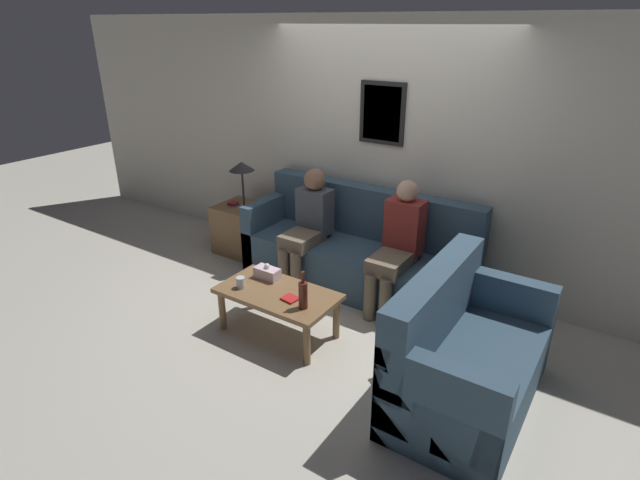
# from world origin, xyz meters

# --- Properties ---
(ground_plane) EXTENTS (16.00, 16.00, 0.00)m
(ground_plane) POSITION_xyz_m (0.00, 0.00, 0.00)
(ground_plane) COLOR beige
(wall_back) EXTENTS (9.00, 0.08, 2.60)m
(wall_back) POSITION_xyz_m (0.00, 0.92, 1.30)
(wall_back) COLOR silver
(wall_back) RESTS_ON ground_plane
(couch_main) EXTENTS (2.37, 0.81, 0.98)m
(couch_main) POSITION_xyz_m (0.00, 0.49, 0.34)
(couch_main) COLOR #385166
(couch_main) RESTS_ON ground_plane
(couch_side) EXTENTS (0.81, 1.42, 0.98)m
(couch_side) POSITION_xyz_m (1.48, -0.63, 0.34)
(couch_side) COLOR #385166
(couch_side) RESTS_ON ground_plane
(coffee_table) EXTENTS (1.03, 0.56, 0.42)m
(coffee_table) POSITION_xyz_m (-0.12, -0.69, 0.36)
(coffee_table) COLOR olive
(coffee_table) RESTS_ON ground_plane
(side_table_with_lamp) EXTENTS (0.52, 0.52, 1.10)m
(side_table_with_lamp) POSITION_xyz_m (-1.55, 0.44, 0.32)
(side_table_with_lamp) COLOR olive
(side_table_with_lamp) RESTS_ON ground_plane
(wine_bottle) EXTENTS (0.07, 0.07, 0.32)m
(wine_bottle) POSITION_xyz_m (0.21, -0.78, 0.54)
(wine_bottle) COLOR #562319
(wine_bottle) RESTS_ON coffee_table
(drinking_glass) EXTENTS (0.08, 0.08, 0.10)m
(drinking_glass) POSITION_xyz_m (-0.43, -0.81, 0.47)
(drinking_glass) COLOR silver
(drinking_glass) RESTS_ON coffee_table
(book_stack) EXTENTS (0.14, 0.13, 0.02)m
(book_stack) POSITION_xyz_m (0.05, -0.74, 0.43)
(book_stack) COLOR red
(book_stack) RESTS_ON coffee_table
(tissue_box) EXTENTS (0.23, 0.12, 0.15)m
(tissue_box) POSITION_xyz_m (-0.35, -0.55, 0.47)
(tissue_box) COLOR silver
(tissue_box) RESTS_ON coffee_table
(person_left) EXTENTS (0.34, 0.62, 1.18)m
(person_left) POSITION_xyz_m (-0.48, 0.28, 0.65)
(person_left) COLOR #756651
(person_left) RESTS_ON ground_plane
(person_right) EXTENTS (0.34, 0.66, 1.21)m
(person_right) POSITION_xyz_m (0.51, 0.31, 0.65)
(person_right) COLOR #756651
(person_right) RESTS_ON ground_plane
(teddy_bear) EXTENTS (0.20, 0.20, 0.32)m
(teddy_bear) POSITION_xyz_m (0.98, -0.68, 0.14)
(teddy_bear) COLOR tan
(teddy_bear) RESTS_ON ground_plane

